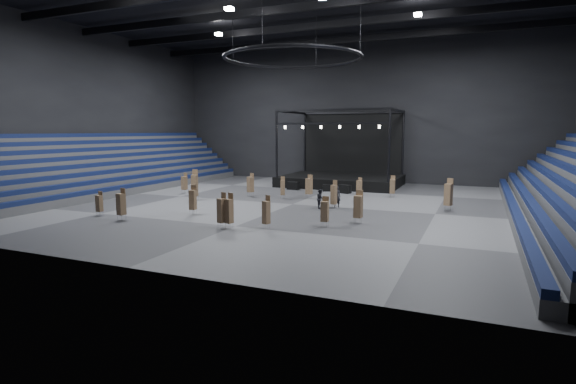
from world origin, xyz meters
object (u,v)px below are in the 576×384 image
at_px(chair_stack_6, 99,203).
at_px(chair_stack_13, 334,194).
at_px(stage, 343,173).
at_px(chair_stack_7, 222,210).
at_px(chair_stack_15, 250,184).
at_px(man_center, 337,197).
at_px(chair_stack_5, 184,183).
at_px(chair_stack_11, 195,185).
at_px(chair_stack_10, 448,194).
at_px(flight_case_right, 345,189).
at_px(chair_stack_3, 193,199).
at_px(crew_member, 320,199).
at_px(chair_stack_0, 359,186).
at_px(chair_stack_16, 392,186).
at_px(chair_stack_4, 229,210).
at_px(chair_stack_8, 266,212).
at_px(chair_stack_9, 309,186).
at_px(chair_stack_12, 325,211).
at_px(chair_stack_1, 358,206).
at_px(flight_case_mid, 328,188).
at_px(flight_case_left, 293,186).
at_px(chair_stack_2, 283,187).
at_px(chair_stack_14, 121,204).

xyz_separation_m(chair_stack_6, chair_stack_13, (15.98, 10.61, 0.23)).
bearing_deg(stage, chair_stack_7, -91.11).
xyz_separation_m(chair_stack_15, man_center, (10.09, -2.90, -0.32)).
distance_m(chair_stack_5, chair_stack_6, 13.34).
height_order(chair_stack_11, chair_stack_15, chair_stack_11).
xyz_separation_m(chair_stack_5, chair_stack_10, (26.73, -0.02, 0.24)).
height_order(flight_case_right, chair_stack_3, chair_stack_3).
xyz_separation_m(flight_case_right, crew_member, (0.75, -10.13, 0.39)).
bearing_deg(chair_stack_13, chair_stack_10, 31.23).
distance_m(stage, chair_stack_0, 9.23).
height_order(stage, chair_stack_16, stage).
bearing_deg(chair_stack_3, chair_stack_4, -40.11).
distance_m(chair_stack_0, chair_stack_3, 18.51).
relative_size(chair_stack_6, man_center, 1.03).
relative_size(chair_stack_8, chair_stack_9, 0.98).
bearing_deg(chair_stack_11, chair_stack_12, -39.22).
bearing_deg(chair_stack_3, chair_stack_1, -0.60).
relative_size(chair_stack_11, chair_stack_16, 1.37).
height_order(flight_case_mid, chair_stack_9, chair_stack_9).
bearing_deg(chair_stack_5, chair_stack_13, 4.05).
xyz_separation_m(chair_stack_7, crew_member, (3.62, 10.23, -0.44)).
bearing_deg(chair_stack_11, chair_stack_10, -6.92).
relative_size(flight_case_left, chair_stack_4, 0.55).
distance_m(chair_stack_4, chair_stack_9, 15.12).
xyz_separation_m(chair_stack_6, chair_stack_9, (12.01, 15.09, 0.24)).
distance_m(chair_stack_5, man_center, 17.70).
relative_size(chair_stack_11, man_center, 1.59).
xyz_separation_m(chair_stack_6, crew_member, (14.94, 10.08, -0.18)).
relative_size(flight_case_left, chair_stack_12, 0.62).
distance_m(chair_stack_6, man_center, 19.60).
relative_size(chair_stack_3, chair_stack_11, 0.78).
height_order(stage, chair_stack_4, stage).
xyz_separation_m(chair_stack_9, chair_stack_16, (7.44, 4.15, -0.11)).
distance_m(flight_case_left, chair_stack_9, 7.03).
bearing_deg(chair_stack_11, stage, 45.98).
xyz_separation_m(flight_case_mid, chair_stack_8, (2.16, -20.10, 0.80)).
bearing_deg(chair_stack_6, chair_stack_12, 8.19).
height_order(flight_case_left, chair_stack_2, chair_stack_2).
xyz_separation_m(stage, chair_stack_9, (0.15, -12.38, -0.19)).
bearing_deg(chair_stack_8, chair_stack_6, -159.60).
xyz_separation_m(flight_case_left, chair_stack_6, (-7.95, -20.77, 0.57)).
bearing_deg(chair_stack_2, chair_stack_13, -48.76).
bearing_deg(chair_stack_13, chair_stack_7, -98.07).
relative_size(chair_stack_6, chair_stack_11, 0.65).
bearing_deg(chair_stack_0, chair_stack_13, -68.00).
distance_m(chair_stack_3, chair_stack_5, 12.66).
distance_m(flight_case_right, chair_stack_4, 20.39).
bearing_deg(chair_stack_14, chair_stack_15, 88.23).
height_order(chair_stack_15, man_center, chair_stack_15).
relative_size(flight_case_mid, chair_stack_2, 0.52).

